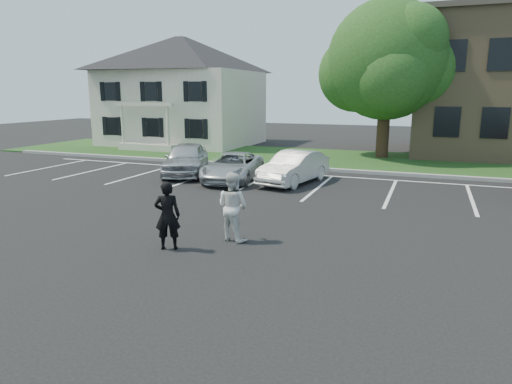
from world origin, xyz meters
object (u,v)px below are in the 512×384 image
house (182,91)px  car_white_sedan (294,168)px  man_black_suit (167,216)px  man_white_shirt (233,206)px  car_silver_minivan (233,167)px  car_silver_west (186,159)px  tree (389,63)px

house → car_white_sedan: bearing=-44.1°
man_black_suit → man_white_shirt: 1.69m
house → car_silver_minivan: (9.17, -11.80, -3.23)m
man_black_suit → car_white_sedan: 9.06m
car_silver_west → car_white_sedan: (5.23, -0.16, -0.08)m
man_black_suit → car_silver_minivan: bearing=-101.7°
man_black_suit → car_silver_minivan: 8.93m
car_white_sedan → man_black_suit: bearing=-81.0°
car_silver_west → car_silver_minivan: bearing=-32.0°
tree → car_white_sedan: (-2.75, -9.05, -4.68)m
car_silver_west → man_black_suit: bearing=-83.2°
tree → car_silver_minivan: bearing=-119.7°
man_white_shirt → car_silver_west: size_ratio=0.41×
tree → car_white_sedan: size_ratio=2.18×
car_silver_minivan → house: bearing=119.8°
tree → man_black_suit: 18.93m
house → tree: bearing=-9.3°
tree → car_silver_west: bearing=-131.9°
car_silver_minivan → car_white_sedan: 2.66m
car_white_sedan → house: bearing=148.2°
man_white_shirt → car_silver_west: bearing=-38.0°
house → man_black_suit: bearing=-61.1°
man_black_suit → tree: bearing=-125.6°
man_white_shirt → car_silver_minivan: (-3.30, 7.47, -0.29)m
house → car_silver_west: house is taller
man_black_suit → car_silver_west: (-4.71, 9.21, -0.10)m
house → car_silver_west: bearing=-59.7°
car_silver_west → car_silver_minivan: size_ratio=1.01×
man_white_shirt → car_silver_minivan: 8.17m
car_silver_west → car_white_sedan: 5.23m
man_white_shirt → house: bearing=-41.5°
man_black_suit → man_white_shirt: man_white_shirt is taller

